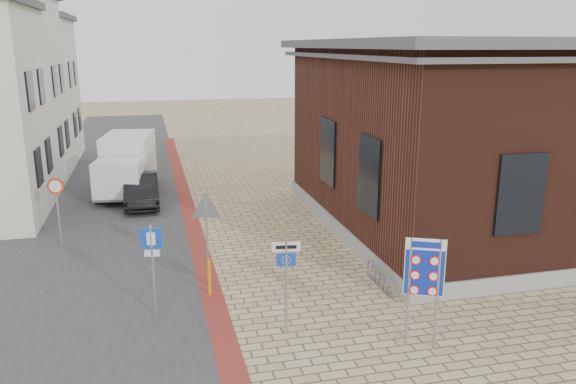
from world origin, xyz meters
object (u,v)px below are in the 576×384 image
box_truck (127,164)px  parking_sign (152,255)px  border_sign (424,270)px  essen_sign (286,270)px  sedan (141,189)px  bollard (209,277)px

box_truck → parking_sign: size_ratio=2.22×
border_sign → essen_sign: (-2.79, 1.31, -0.23)m
sedan → parking_sign: size_ratio=1.69×
parking_sign → sedan: bearing=101.8°
sedan → box_truck: size_ratio=0.76×
essen_sign → border_sign: bearing=-16.0°
border_sign → parking_sign: border_sign is taller
box_truck → essen_sign: 14.91m
box_truck → border_sign: box_truck is taller
essen_sign → parking_sign: size_ratio=1.03×
parking_sign → bollard: bearing=38.8°
border_sign → bollard: bearing=163.0°
border_sign → bollard: 5.91m
border_sign → bollard: (-4.32, 3.81, -1.31)m
box_truck → bollard: bearing=-69.6°
bollard → box_truck: bearing=101.5°
box_truck → essen_sign: box_truck is taller
border_sign → box_truck: bearing=137.7°
sedan → parking_sign: parking_sign is taller
parking_sign → box_truck: bearing=104.2°
essen_sign → box_truck: bearing=114.5°
essen_sign → bollard: 3.12m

